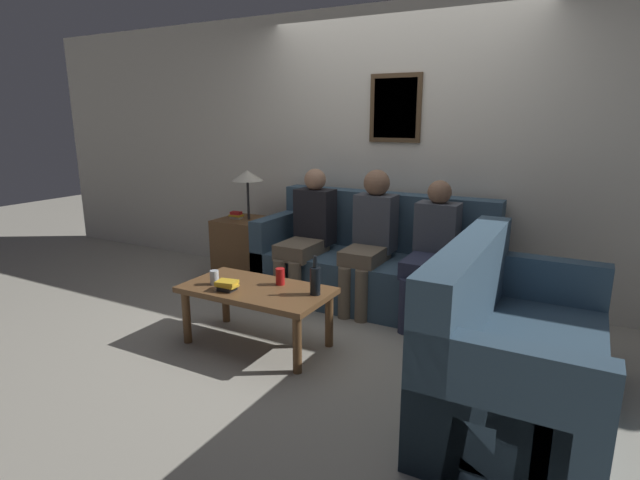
# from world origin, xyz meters

# --- Properties ---
(ground_plane) EXTENTS (16.00, 16.00, 0.00)m
(ground_plane) POSITION_xyz_m (0.00, 0.00, 0.00)
(ground_plane) COLOR #ADA899
(wall_back) EXTENTS (9.00, 0.08, 2.60)m
(wall_back) POSITION_xyz_m (0.00, 0.95, 1.30)
(wall_back) COLOR silver
(wall_back) RESTS_ON ground_plane
(couch_main) EXTENTS (2.04, 0.84, 0.96)m
(couch_main) POSITION_xyz_m (0.00, 0.51, 0.33)
(couch_main) COLOR #385166
(couch_main) RESTS_ON ground_plane
(couch_side) EXTENTS (0.84, 1.60, 0.96)m
(couch_side) POSITION_xyz_m (1.33, -0.72, 0.33)
(couch_side) COLOR #385166
(couch_side) RESTS_ON ground_plane
(coffee_table) EXTENTS (1.07, 0.57, 0.44)m
(coffee_table) POSITION_xyz_m (-0.40, -0.72, 0.38)
(coffee_table) COLOR brown
(coffee_table) RESTS_ON ground_plane
(side_table_with_lamp) EXTENTS (0.49, 0.49, 1.13)m
(side_table_with_lamp) POSITION_xyz_m (-1.37, 0.43, 0.36)
(side_table_with_lamp) COLOR brown
(side_table_with_lamp) RESTS_ON ground_plane
(wine_bottle) EXTENTS (0.07, 0.07, 0.27)m
(wine_bottle) POSITION_xyz_m (0.04, -0.64, 0.54)
(wine_bottle) COLOR black
(wine_bottle) RESTS_ON coffee_table
(drinking_glass) EXTENTS (0.06, 0.06, 0.10)m
(drinking_glass) POSITION_xyz_m (-0.71, -0.81, 0.49)
(drinking_glass) COLOR silver
(drinking_glass) RESTS_ON coffee_table
(book_stack) EXTENTS (0.16, 0.13, 0.07)m
(book_stack) POSITION_xyz_m (-0.55, -0.87, 0.48)
(book_stack) COLOR black
(book_stack) RESTS_ON coffee_table
(soda_can) EXTENTS (0.07, 0.07, 0.12)m
(soda_can) POSITION_xyz_m (-0.29, -0.58, 0.50)
(soda_can) COLOR red
(soda_can) RESTS_ON coffee_table
(person_left) EXTENTS (0.34, 0.66, 1.17)m
(person_left) POSITION_xyz_m (-0.57, 0.32, 0.63)
(person_left) COLOR #756651
(person_left) RESTS_ON ground_plane
(person_middle) EXTENTS (0.34, 0.61, 1.19)m
(person_middle) POSITION_xyz_m (0.01, 0.36, 0.65)
(person_middle) COLOR #756651
(person_middle) RESTS_ON ground_plane
(person_right) EXTENTS (0.34, 0.66, 1.13)m
(person_right) POSITION_xyz_m (0.55, 0.34, 0.61)
(person_right) COLOR #2D334C
(person_right) RESTS_ON ground_plane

